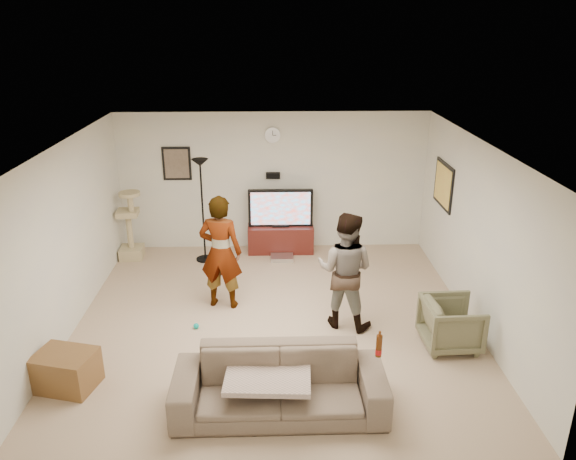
{
  "coord_description": "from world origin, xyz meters",
  "views": [
    {
      "loc": [
        -0.01,
        -6.8,
        3.97
      ],
      "look_at": [
        0.2,
        0.2,
        1.29
      ],
      "focal_mm": 34.29,
      "sensor_mm": 36.0,
      "label": 1
    }
  ],
  "objects_px": {
    "beer_bottle": "(379,346)",
    "tv": "(281,208)",
    "cat_tree": "(129,225)",
    "person_right": "(345,270)",
    "floor_lamp": "(203,211)",
    "person_left": "(221,252)",
    "side_table": "(66,370)",
    "sofa": "(279,384)",
    "armchair": "(451,324)",
    "tv_stand": "(281,238)"
  },
  "relations": [
    {
      "from": "beer_bottle",
      "to": "tv",
      "type": "bearing_deg",
      "value": 102.25
    },
    {
      "from": "cat_tree",
      "to": "person_right",
      "type": "xyz_separation_m",
      "value": [
        3.49,
        -2.39,
        0.2
      ]
    },
    {
      "from": "floor_lamp",
      "to": "person_left",
      "type": "relative_size",
      "value": 1.06
    },
    {
      "from": "person_left",
      "to": "tv",
      "type": "bearing_deg",
      "value": -102.33
    },
    {
      "from": "side_table",
      "to": "sofa",
      "type": "bearing_deg",
      "value": -11.05
    },
    {
      "from": "person_right",
      "to": "armchair",
      "type": "distance_m",
      "value": 1.52
    },
    {
      "from": "tv",
      "to": "person_left",
      "type": "distance_m",
      "value": 2.22
    },
    {
      "from": "cat_tree",
      "to": "armchair",
      "type": "bearing_deg",
      "value": -31.89
    },
    {
      "from": "sofa",
      "to": "side_table",
      "type": "xyz_separation_m",
      "value": [
        -2.44,
        0.48,
        -0.11
      ]
    },
    {
      "from": "floor_lamp",
      "to": "cat_tree",
      "type": "bearing_deg",
      "value": 174.55
    },
    {
      "from": "tv_stand",
      "to": "floor_lamp",
      "type": "bearing_deg",
      "value": -165.15
    },
    {
      "from": "person_left",
      "to": "floor_lamp",
      "type": "bearing_deg",
      "value": -63.54
    },
    {
      "from": "tv_stand",
      "to": "person_right",
      "type": "height_order",
      "value": "person_right"
    },
    {
      "from": "tv",
      "to": "beer_bottle",
      "type": "xyz_separation_m",
      "value": [
        0.96,
        -4.41,
        -0.05
      ]
    },
    {
      "from": "tv",
      "to": "armchair",
      "type": "height_order",
      "value": "tv"
    },
    {
      "from": "sofa",
      "to": "person_right",
      "type": "bearing_deg",
      "value": 62.75
    },
    {
      "from": "beer_bottle",
      "to": "armchair",
      "type": "bearing_deg",
      "value": 45.3
    },
    {
      "from": "floor_lamp",
      "to": "sofa",
      "type": "relative_size",
      "value": 0.8
    },
    {
      "from": "floor_lamp",
      "to": "person_left",
      "type": "distance_m",
      "value": 1.73
    },
    {
      "from": "tv_stand",
      "to": "cat_tree",
      "type": "xyz_separation_m",
      "value": [
        -2.66,
        -0.23,
        0.38
      ]
    },
    {
      "from": "tv_stand",
      "to": "armchair",
      "type": "height_order",
      "value": "armchair"
    },
    {
      "from": "cat_tree",
      "to": "person_left",
      "type": "bearing_deg",
      "value": -45.52
    },
    {
      "from": "person_left",
      "to": "sofa",
      "type": "height_order",
      "value": "person_left"
    },
    {
      "from": "tv",
      "to": "armchair",
      "type": "bearing_deg",
      "value": -56.38
    },
    {
      "from": "floor_lamp",
      "to": "person_right",
      "type": "bearing_deg",
      "value": -46.21
    },
    {
      "from": "tv_stand",
      "to": "tv",
      "type": "relative_size",
      "value": 1.02
    },
    {
      "from": "person_left",
      "to": "beer_bottle",
      "type": "relative_size",
      "value": 6.82
    },
    {
      "from": "floor_lamp",
      "to": "armchair",
      "type": "distance_m",
      "value": 4.54
    },
    {
      "from": "floor_lamp",
      "to": "sofa",
      "type": "bearing_deg",
      "value": -72.78
    },
    {
      "from": "armchair",
      "to": "floor_lamp",
      "type": "bearing_deg",
      "value": 48.32
    },
    {
      "from": "beer_bottle",
      "to": "side_table",
      "type": "height_order",
      "value": "beer_bottle"
    },
    {
      "from": "person_left",
      "to": "person_right",
      "type": "height_order",
      "value": "person_left"
    },
    {
      "from": "person_right",
      "to": "beer_bottle",
      "type": "bearing_deg",
      "value": 117.36
    },
    {
      "from": "floor_lamp",
      "to": "armchair",
      "type": "bearing_deg",
      "value": -39.41
    },
    {
      "from": "floor_lamp",
      "to": "side_table",
      "type": "xyz_separation_m",
      "value": [
        -1.19,
        -3.58,
        -0.69
      ]
    },
    {
      "from": "person_left",
      "to": "sofa",
      "type": "relative_size",
      "value": 0.75
    },
    {
      "from": "tv_stand",
      "to": "side_table",
      "type": "relative_size",
      "value": 1.8
    },
    {
      "from": "armchair",
      "to": "person_right",
      "type": "bearing_deg",
      "value": 63.25
    },
    {
      "from": "armchair",
      "to": "side_table",
      "type": "bearing_deg",
      "value": 96.45
    },
    {
      "from": "person_right",
      "to": "side_table",
      "type": "height_order",
      "value": "person_right"
    },
    {
      "from": "person_left",
      "to": "beer_bottle",
      "type": "height_order",
      "value": "person_left"
    },
    {
      "from": "armchair",
      "to": "tv_stand",
      "type": "bearing_deg",
      "value": 31.35
    },
    {
      "from": "tv_stand",
      "to": "person_left",
      "type": "relative_size",
      "value": 0.69
    },
    {
      "from": "floor_lamp",
      "to": "tv_stand",
      "type": "bearing_deg",
      "value": 14.85
    },
    {
      "from": "person_right",
      "to": "beer_bottle",
      "type": "height_order",
      "value": "person_right"
    },
    {
      "from": "tv_stand",
      "to": "sofa",
      "type": "xyz_separation_m",
      "value": [
        -0.09,
        -4.41,
        0.09
      ]
    },
    {
      "from": "floor_lamp",
      "to": "cat_tree",
      "type": "relative_size",
      "value": 1.46
    },
    {
      "from": "floor_lamp",
      "to": "person_right",
      "type": "relative_size",
      "value": 1.11
    },
    {
      "from": "person_right",
      "to": "sofa",
      "type": "height_order",
      "value": "person_right"
    },
    {
      "from": "beer_bottle",
      "to": "person_left",
      "type": "bearing_deg",
      "value": 127.86
    }
  ]
}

